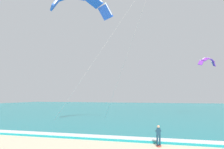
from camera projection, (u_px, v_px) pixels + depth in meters
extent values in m
cube|color=teal|center=(212.00, 110.00, 78.08)|extent=(200.00, 120.00, 0.20)
ellipsoid|color=#E04C38|center=(159.00, 146.00, 22.45)|extent=(0.74, 1.46, 0.05)
cube|color=black|center=(159.00, 145.00, 22.68)|extent=(0.17, 0.09, 0.04)
cube|color=black|center=(158.00, 146.00, 22.22)|extent=(0.17, 0.09, 0.04)
cylinder|color=#143347|center=(157.00, 141.00, 22.49)|extent=(0.14, 0.14, 0.84)
cylinder|color=#143347|center=(160.00, 141.00, 22.47)|extent=(0.14, 0.14, 0.84)
cube|color=#143347|center=(158.00, 132.00, 22.53)|extent=(0.38, 0.27, 0.60)
sphere|color=tan|center=(158.00, 127.00, 22.57)|extent=(0.22, 0.22, 0.22)
cylinder|color=#143347|center=(156.00, 131.00, 22.72)|extent=(0.20, 0.51, 0.22)
cylinder|color=#143347|center=(161.00, 131.00, 22.68)|extent=(0.20, 0.51, 0.22)
cylinder|color=black|center=(158.00, 131.00, 22.91)|extent=(0.54, 0.16, 0.04)
cube|color=#3F3F42|center=(158.00, 134.00, 22.64)|extent=(0.13, 0.10, 0.10)
cube|color=blue|center=(105.00, 12.00, 37.26)|extent=(2.15, 1.71, 1.96)
cube|color=white|center=(108.00, 9.00, 36.74)|extent=(0.91, 1.07, 1.63)
cube|color=blue|center=(94.00, 1.00, 36.82)|extent=(2.37, 2.24, 1.48)
cube|color=blue|center=(56.00, 2.00, 33.35)|extent=(1.83, 2.19, 1.96)
cylinder|color=#B2B2B7|center=(126.00, 57.00, 30.06)|extent=(9.09, 11.00, 14.32)
cylinder|color=#B2B2B7|center=(98.00, 55.00, 28.10)|extent=(13.42, 5.33, 14.32)
cube|color=purple|center=(201.00, 63.00, 52.81)|extent=(1.17, 0.84, 1.11)
cube|color=white|center=(199.00, 62.00, 53.11)|extent=(0.49, 0.56, 0.88)
cube|color=purple|center=(205.00, 59.00, 53.06)|extent=(1.28, 1.15, 0.89)
cube|color=white|center=(203.00, 59.00, 53.35)|extent=(0.66, 0.79, 0.58)
cube|color=purple|center=(209.00, 59.00, 53.56)|extent=(1.29, 1.32, 0.46)
cube|color=white|center=(207.00, 58.00, 53.85)|extent=(0.74, 0.87, 0.14)
cube|color=purple|center=(212.00, 60.00, 54.20)|extent=(1.15, 1.33, 0.89)
cube|color=white|center=(211.00, 59.00, 54.49)|extent=(0.68, 0.78, 0.58)
cube|color=purple|center=(214.00, 64.00, 54.84)|extent=(0.90, 1.20, 1.11)
cube|color=white|center=(212.00, 63.00, 55.13)|extent=(0.49, 0.58, 0.88)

